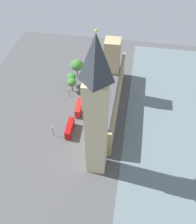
# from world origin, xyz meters

# --- Properties ---
(ground_plane) EXTENTS (136.37, 136.37, 0.00)m
(ground_plane) POSITION_xyz_m (0.00, 0.00, 0.00)
(ground_plane) COLOR #4C4C4F
(river_thames) EXTENTS (41.25, 122.73, 0.25)m
(river_thames) POSITION_xyz_m (-32.56, 0.00, 0.12)
(river_thames) COLOR slate
(river_thames) RESTS_ON ground
(parliament_building) EXTENTS (10.94, 59.05, 32.70)m
(parliament_building) POSITION_xyz_m (-1.99, -1.61, 9.21)
(parliament_building) COLOR tan
(parliament_building) RESTS_ON ground
(clock_tower) EXTENTS (8.36, 8.36, 61.95)m
(clock_tower) POSITION_xyz_m (-2.25, 34.96, 32.09)
(clock_tower) COLOR #CCBA8E
(clock_tower) RESTS_ON ground
(car_silver_near_tower) EXTENTS (1.91, 4.15, 1.74)m
(car_silver_near_tower) POSITION_xyz_m (12.31, -19.64, 0.88)
(car_silver_near_tower) COLOR #B7B7BC
(car_silver_near_tower) RESTS_ON ground
(car_white_far_end) EXTENTS (2.11, 4.37, 1.74)m
(car_white_far_end) POSITION_xyz_m (12.39, -10.12, 0.89)
(car_white_far_end) COLOR silver
(car_white_far_end) RESTS_ON ground
(double_decker_bus_by_river_gate) EXTENTS (3.16, 10.63, 4.75)m
(double_decker_bus_by_river_gate) POSITION_xyz_m (11.94, 4.70, 2.63)
(double_decker_bus_by_river_gate) COLOR red
(double_decker_bus_by_river_gate) RESTS_ON ground
(double_decker_bus_corner) EXTENTS (2.86, 10.56, 4.75)m
(double_decker_bus_corner) POSITION_xyz_m (13.19, 18.72, 2.63)
(double_decker_bus_corner) COLOR #B20C0F
(double_decker_bus_corner) RESTS_ON ground
(pedestrian_under_trees) EXTENTS (0.67, 0.60, 1.61)m
(pedestrian_under_trees) POSITION_xyz_m (6.01, -19.17, 0.72)
(pedestrian_under_trees) COLOR gray
(pedestrian_under_trees) RESTS_ON ground
(pedestrian_trailing) EXTENTS (0.65, 0.65, 1.57)m
(pedestrian_trailing) POSITION_xyz_m (6.77, -22.53, 0.71)
(pedestrian_trailing) COLOR maroon
(pedestrian_trailing) RESTS_ON ground
(pedestrian_opposite_hall) EXTENTS (0.58, 0.67, 1.65)m
(pedestrian_opposite_hall) POSITION_xyz_m (6.05, 9.31, 0.74)
(pedestrian_opposite_hall) COLOR navy
(pedestrian_opposite_hall) RESTS_ON ground
(plane_tree_leading) EXTENTS (7.05, 7.05, 11.08)m
(plane_tree_leading) POSITION_xyz_m (18.90, -22.97, 8.05)
(plane_tree_leading) COLOR brown
(plane_tree_leading) RESTS_ON ground
(plane_tree_kerbside) EXTENTS (4.90, 4.90, 8.15)m
(plane_tree_kerbside) POSITION_xyz_m (20.02, -14.57, 6.01)
(plane_tree_kerbside) COLOR brown
(plane_tree_kerbside) RESTS_ON ground
(plane_tree_midblock) EXTENTS (5.11, 5.11, 8.43)m
(plane_tree_midblock) POSITION_xyz_m (18.92, -9.99, 6.21)
(plane_tree_midblock) COLOR brown
(plane_tree_midblock) RESTS_ON ground
(street_lamp_slot_10) EXTENTS (0.56, 0.56, 6.56)m
(street_lamp_slot_10) POSITION_xyz_m (20.05, 22.33, 4.56)
(street_lamp_slot_10) COLOR black
(street_lamp_slot_10) RESTS_ON ground
(street_lamp_slot_11) EXTENTS (0.56, 0.56, 5.74)m
(street_lamp_slot_11) POSITION_xyz_m (19.51, -5.59, 4.06)
(street_lamp_slot_11) COLOR black
(street_lamp_slot_11) RESTS_ON ground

